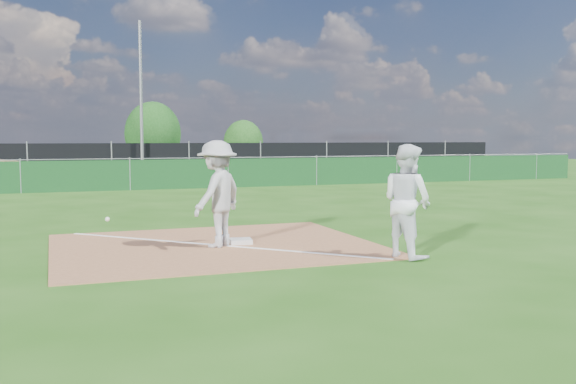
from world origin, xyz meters
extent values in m
plane|color=#204F11|center=(0.00, 10.00, 0.00)|extent=(90.00, 90.00, 0.00)
cube|color=#925C3A|center=(0.00, 1.00, 0.01)|extent=(6.00, 5.00, 0.02)
cube|color=white|center=(0.00, 1.00, 0.03)|extent=(5.01, 5.01, 0.01)
cube|color=#103A18|center=(0.00, 15.00, 0.60)|extent=(44.00, 0.05, 1.20)
cube|color=black|center=(0.00, 23.00, 0.90)|extent=(46.00, 0.04, 1.80)
cube|color=black|center=(0.00, 28.00, 0.01)|extent=(46.00, 9.00, 0.01)
cylinder|color=slate|center=(1.50, 22.70, 4.00)|extent=(0.16, 0.16, 8.00)
cube|color=silver|center=(0.52, 1.03, 0.06)|extent=(0.48, 0.48, 0.09)
imported|color=silver|center=(0.01, 0.84, 1.02)|extent=(1.46, 1.42, 2.01)
sphere|color=white|center=(-2.03, 0.51, 0.67)|extent=(0.08, 0.08, 0.08)
imported|color=white|center=(2.84, -1.28, 0.98)|extent=(0.95, 1.11, 1.97)
imported|color=#95979B|center=(-5.38, 27.90, 0.84)|extent=(5.08, 2.57, 1.66)
imported|color=black|center=(-2.77, 27.55, 0.75)|extent=(4.75, 3.08, 1.48)
imported|color=black|center=(3.12, 27.60, 0.72)|extent=(5.23, 3.11, 1.42)
cylinder|color=#382316|center=(3.75, 34.09, 0.64)|extent=(0.24, 0.24, 1.28)
ellipsoid|color=#154413|center=(3.75, 34.09, 2.35)|extent=(3.85, 3.85, 4.43)
cylinder|color=#382316|center=(10.03, 33.29, 0.47)|extent=(0.24, 0.24, 0.94)
ellipsoid|color=#1B4915|center=(10.03, 33.29, 1.72)|extent=(2.82, 2.82, 3.24)
camera|label=1|loc=(-2.91, -10.89, 2.07)|focal=40.00mm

